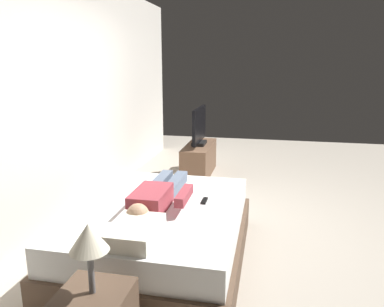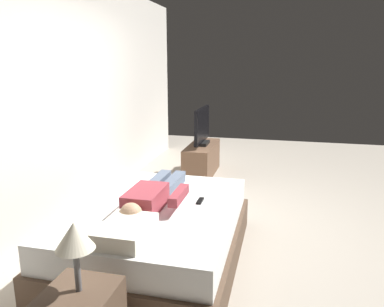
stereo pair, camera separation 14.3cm
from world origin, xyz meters
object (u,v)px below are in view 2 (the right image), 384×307
bed (157,234)px  tv_stand (202,160)px  tv (202,127)px  remote (200,201)px  pillow (126,231)px  person (153,195)px  lamp (75,237)px

bed → tv_stand: size_ratio=1.78×
tv_stand → tv: 0.53m
remote → tv_stand: remote is taller
pillow → person: person is taller
person → remote: (0.15, -0.40, -0.07)m
bed → remote: (0.18, -0.36, 0.29)m
pillow → tv_stand: (3.37, 0.17, -0.35)m
bed → tv_stand: bed is taller
person → lamp: (-1.31, -0.02, 0.23)m
pillow → person: (0.69, 0.04, 0.02)m
remote → tv: bearing=11.9°
tv → lamp: (-3.99, -0.15, 0.07)m
bed → pillow: (-0.66, 0.00, 0.34)m
remote → bed: bearing=116.3°
tv_stand → tv: size_ratio=1.25×
remote → lamp: bearing=165.2°
lamp → tv: bearing=2.1°
bed → remote: bearing=-63.7°
bed → tv: (2.72, 0.17, 0.52)m
tv_stand → lamp: (-3.99, -0.15, 0.60)m
pillow → remote: (0.84, -0.36, -0.05)m
remote → tv_stand: bearing=11.9°
tv_stand → tv: tv is taller
bed → lamp: 1.41m
pillow → remote: 0.91m
pillow → remote: pillow is taller
bed → remote: remote is taller
pillow → tv_stand: size_ratio=0.44×
remote → lamp: (-1.46, 0.39, 0.30)m
tv_stand → lamp: bearing=-177.9°
remote → lamp: lamp is taller
remote → tv_stand: (2.54, 0.53, -0.30)m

